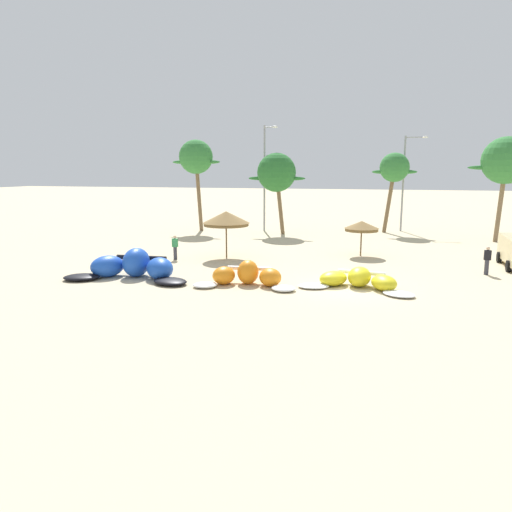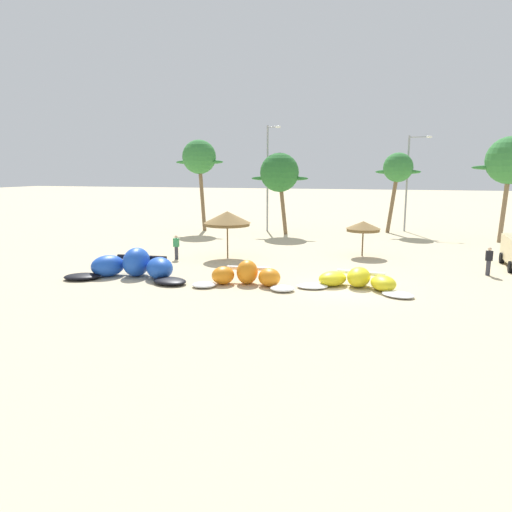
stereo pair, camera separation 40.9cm
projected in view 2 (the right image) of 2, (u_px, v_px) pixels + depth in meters
ground_plane at (347, 287)px, 23.95m from camera, size 260.00×260.00×0.00m
kite_far_left at (134, 267)px, 26.06m from camera, size 7.34×3.62×1.61m
kite_left at (246, 276)px, 24.34m from camera, size 5.52×2.72×1.26m
kite_left_of_center at (357, 281)px, 23.72m from camera, size 5.99×3.15×1.01m
beach_umbrella_near_van at (227, 218)px, 31.52m from camera, size 3.16×3.16×3.17m
beach_umbrella_middle at (363, 226)px, 32.33m from camera, size 2.37×2.37×2.43m
person_near_kites at (176, 247)px, 31.39m from camera, size 0.36×0.24×1.62m
person_by_umbrellas at (489, 261)px, 26.53m from camera, size 0.36×0.24×1.62m
palm_leftmost at (199, 158)px, 45.57m from camera, size 4.90×3.27×8.78m
palm_left at (280, 173)px, 43.26m from camera, size 5.35×3.57×7.45m
palm_left_of_gap at (398, 169)px, 43.83m from camera, size 4.09×2.73×7.50m
palm_center_left at (510, 161)px, 37.70m from camera, size 5.70×3.80×8.56m
lamppost_west at (268, 174)px, 45.31m from camera, size 1.38×0.24×10.04m
lamppost_west_center at (409, 178)px, 45.21m from camera, size 2.13×0.24×9.10m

